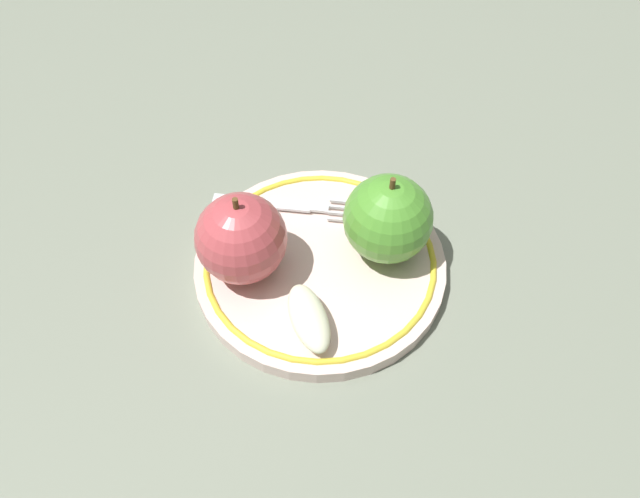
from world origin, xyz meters
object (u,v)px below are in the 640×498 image
Objects in this scene: apple_second_whole at (388,219)px; apple_red_whole at (241,238)px; fork at (297,206)px; apple_slice_front at (307,318)px; plate at (320,268)px.

apple_red_whole is at bearing -168.80° from apple_second_whole.
apple_red_whole and apple_second_whole have the same top height.
apple_second_whole is at bearing -23.46° from fork.
apple_second_whole is 0.12m from apple_slice_front.
apple_second_whole reaches higher than fork.
fork is (-0.03, 0.07, 0.01)m from plate.
fork is at bearing 150.71° from apple_second_whole.
fork is at bearing 167.11° from apple_slice_front.
plate is 0.08m from apple_second_whole.
apple_slice_front is at bearing -45.84° from apple_red_whole.
apple_red_whole reaches higher than apple_slice_front.
apple_red_whole is at bearing -115.05° from fork.
fork is at bearing 59.12° from apple_red_whole.
apple_second_whole reaches higher than apple_slice_front.
apple_red_whole reaches higher than fork.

